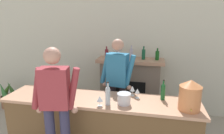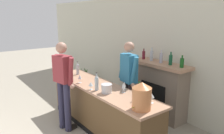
{
  "view_description": "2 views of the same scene",
  "coord_description": "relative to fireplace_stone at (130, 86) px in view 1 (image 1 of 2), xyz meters",
  "views": [
    {
      "loc": [
        0.52,
        0.17,
        2.16
      ],
      "look_at": [
        -0.15,
        3.38,
        1.31
      ],
      "focal_mm": 32.0,
      "sensor_mm": 36.0,
      "label": 1
    },
    {
      "loc": [
        3.17,
        0.63,
        2.29
      ],
      "look_at": [
        -0.08,
        3.08,
        1.32
      ],
      "focal_mm": 35.0,
      "sensor_mm": 36.0,
      "label": 2
    }
  ],
  "objects": [
    {
      "name": "ice_bucket_steel",
      "position": [
        0.09,
        -1.54,
        0.36
      ],
      "size": [
        0.2,
        0.2,
        0.16
      ],
      "color": "silver",
      "rests_on": "bar_counter"
    },
    {
      "name": "person_customer",
      "position": [
        -0.73,
        -2.0,
        0.35
      ],
      "size": [
        0.65,
        0.36,
        1.79
      ],
      "color": "#2F2E48",
      "rests_on": "ground_plane"
    },
    {
      "name": "bar_counter",
      "position": [
        -0.3,
        -1.42,
        -0.18
      ],
      "size": [
        2.99,
        0.68,
        0.93
      ],
      "color": "brown",
      "rests_on": "ground_plane"
    },
    {
      "name": "potted_plant_corner",
      "position": [
        -2.91,
        -0.28,
        -0.4
      ],
      "size": [
        0.39,
        0.4,
        0.68
      ],
      "color": "#945F42",
      "rests_on": "ground_plane"
    },
    {
      "name": "copper_dispenser",
      "position": [
        0.97,
        -1.54,
        0.49
      ],
      "size": [
        0.29,
        0.33,
        0.42
      ],
      "color": "#C87846",
      "rests_on": "bar_counter"
    },
    {
      "name": "wine_bottle_merlot_tall",
      "position": [
        -1.34,
        -1.35,
        0.42
      ],
      "size": [
        0.07,
        0.07,
        0.31
      ],
      "color": "#A1A8B3",
      "rests_on": "bar_counter"
    },
    {
      "name": "wine_bottle_port_short",
      "position": [
        -0.13,
        -1.61,
        0.43
      ],
      "size": [
        0.07,
        0.07,
        0.34
      ],
      "color": "#A3B1BA",
      "rests_on": "bar_counter"
    },
    {
      "name": "wine_glass_back_row",
      "position": [
        -0.72,
        -1.64,
        0.4
      ],
      "size": [
        0.07,
        0.07,
        0.18
      ],
      "color": "silver",
      "rests_on": "bar_counter"
    },
    {
      "name": "person_bartender",
      "position": [
        -0.14,
        -0.82,
        0.34
      ],
      "size": [
        0.65,
        0.35,
        1.77
      ],
      "color": "#2A2429",
      "rests_on": "ground_plane"
    },
    {
      "name": "wine_bottle_riesling_slim",
      "position": [
        0.64,
        -1.26,
        0.42
      ],
      "size": [
        0.07,
        0.07,
        0.32
      ],
      "color": "#165024",
      "rests_on": "bar_counter"
    },
    {
      "name": "wine_glass_near_bucket",
      "position": [
        -0.23,
        -1.67,
        0.39
      ],
      "size": [
        0.09,
        0.09,
        0.15
      ],
      "color": "silver",
      "rests_on": "bar_counter"
    },
    {
      "name": "wine_glass_front_left",
      "position": [
        0.17,
        -1.2,
        0.39
      ],
      "size": [
        0.07,
        0.07,
        0.16
      ],
      "color": "silver",
      "rests_on": "bar_counter"
    },
    {
      "name": "wine_glass_mid_counter",
      "position": [
        0.26,
        -1.28,
        0.39
      ],
      "size": [
        0.07,
        0.07,
        0.15
      ],
      "color": "silver",
      "rests_on": "bar_counter"
    },
    {
      "name": "wall_back_panel",
      "position": [
        -0.06,
        0.26,
        0.73
      ],
      "size": [
        12.0,
        0.07,
        2.75
      ],
      "color": "beige",
      "rests_on": "ground_plane"
    },
    {
      "name": "wine_glass_by_dispenser",
      "position": [
        0.9,
        -1.25,
        0.4
      ],
      "size": [
        0.08,
        0.08,
        0.17
      ],
      "color": "silver",
      "rests_on": "bar_counter"
    },
    {
      "name": "fireplace_stone",
      "position": [
        0.0,
        0.0,
        0.0
      ],
      "size": [
        1.41,
        0.52,
        1.57
      ],
      "color": "#7E6D5D",
      "rests_on": "ground_plane"
    }
  ]
}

